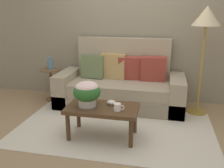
{
  "coord_description": "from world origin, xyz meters",
  "views": [
    {
      "loc": [
        0.64,
        -3.14,
        1.61
      ],
      "look_at": [
        -0.1,
        0.27,
        0.56
      ],
      "focal_mm": 39.93,
      "sensor_mm": 36.0,
      "label": 1
    }
  ],
  "objects_px": {
    "potted_plant": "(87,92)",
    "coffee_mug": "(118,107)",
    "table_vase": "(50,64)",
    "coffee_table": "(102,111)",
    "couch": "(121,86)",
    "floor_lamp": "(206,23)",
    "snack_bowl": "(111,102)",
    "side_table": "(51,79)"
  },
  "relations": [
    {
      "from": "side_table",
      "to": "coffee_mug",
      "type": "relative_size",
      "value": 4.47
    },
    {
      "from": "side_table",
      "to": "table_vase",
      "type": "relative_size",
      "value": 2.68
    },
    {
      "from": "couch",
      "to": "side_table",
      "type": "xyz_separation_m",
      "value": [
        -1.28,
        -0.02,
        0.07
      ]
    },
    {
      "from": "snack_bowl",
      "to": "side_table",
      "type": "bearing_deg",
      "value": 141.93
    },
    {
      "from": "coffee_mug",
      "to": "snack_bowl",
      "type": "height_order",
      "value": "coffee_mug"
    },
    {
      "from": "floor_lamp",
      "to": "table_vase",
      "type": "relative_size",
      "value": 7.55
    },
    {
      "from": "table_vase",
      "to": "coffee_table",
      "type": "bearing_deg",
      "value": -42.6
    },
    {
      "from": "coffee_mug",
      "to": "table_vase",
      "type": "bearing_deg",
      "value": 139.83
    },
    {
      "from": "side_table",
      "to": "coffee_mug",
      "type": "xyz_separation_m",
      "value": [
        1.47,
        -1.24,
        0.06
      ]
    },
    {
      "from": "couch",
      "to": "potted_plant",
      "type": "relative_size",
      "value": 6.14
    },
    {
      "from": "floor_lamp",
      "to": "snack_bowl",
      "type": "distance_m",
      "value": 1.83
    },
    {
      "from": "potted_plant",
      "to": "coffee_mug",
      "type": "height_order",
      "value": "potted_plant"
    },
    {
      "from": "potted_plant",
      "to": "table_vase",
      "type": "xyz_separation_m",
      "value": [
        -1.05,
        1.16,
        0.06
      ]
    },
    {
      "from": "couch",
      "to": "floor_lamp",
      "type": "height_order",
      "value": "floor_lamp"
    },
    {
      "from": "side_table",
      "to": "table_vase",
      "type": "distance_m",
      "value": 0.27
    },
    {
      "from": "couch",
      "to": "snack_bowl",
      "type": "relative_size",
      "value": 18.89
    },
    {
      "from": "side_table",
      "to": "coffee_mug",
      "type": "bearing_deg",
      "value": -40.15
    },
    {
      "from": "side_table",
      "to": "coffee_table",
      "type": "bearing_deg",
      "value": -42.55
    },
    {
      "from": "coffee_mug",
      "to": "snack_bowl",
      "type": "distance_m",
      "value": 0.22
    },
    {
      "from": "coffee_mug",
      "to": "snack_bowl",
      "type": "bearing_deg",
      "value": 123.14
    },
    {
      "from": "snack_bowl",
      "to": "table_vase",
      "type": "height_order",
      "value": "table_vase"
    },
    {
      "from": "potted_plant",
      "to": "table_vase",
      "type": "height_order",
      "value": "table_vase"
    },
    {
      "from": "coffee_table",
      "to": "potted_plant",
      "type": "bearing_deg",
      "value": -174.82
    },
    {
      "from": "couch",
      "to": "coffee_mug",
      "type": "relative_size",
      "value": 16.08
    },
    {
      "from": "side_table",
      "to": "floor_lamp",
      "type": "distance_m",
      "value": 2.75
    },
    {
      "from": "couch",
      "to": "floor_lamp",
      "type": "relative_size",
      "value": 1.28
    },
    {
      "from": "potted_plant",
      "to": "table_vase",
      "type": "bearing_deg",
      "value": 132.11
    },
    {
      "from": "couch",
      "to": "side_table",
      "type": "distance_m",
      "value": 1.28
    },
    {
      "from": "coffee_mug",
      "to": "table_vase",
      "type": "distance_m",
      "value": 1.91
    },
    {
      "from": "floor_lamp",
      "to": "snack_bowl",
      "type": "bearing_deg",
      "value": -140.57
    },
    {
      "from": "side_table",
      "to": "potted_plant",
      "type": "xyz_separation_m",
      "value": [
        1.06,
        -1.17,
        0.21
      ]
    },
    {
      "from": "potted_plant",
      "to": "snack_bowl",
      "type": "xyz_separation_m",
      "value": [
        0.29,
        0.11,
        -0.16
      ]
    },
    {
      "from": "potted_plant",
      "to": "coffee_mug",
      "type": "relative_size",
      "value": 2.62
    },
    {
      "from": "couch",
      "to": "potted_plant",
      "type": "bearing_deg",
      "value": -100.23
    },
    {
      "from": "couch",
      "to": "side_table",
      "type": "bearing_deg",
      "value": -178.91
    },
    {
      "from": "coffee_table",
      "to": "coffee_mug",
      "type": "distance_m",
      "value": 0.25
    },
    {
      "from": "potted_plant",
      "to": "snack_bowl",
      "type": "height_order",
      "value": "potted_plant"
    },
    {
      "from": "coffee_table",
      "to": "coffee_mug",
      "type": "bearing_deg",
      "value": -22.11
    },
    {
      "from": "side_table",
      "to": "table_vase",
      "type": "bearing_deg",
      "value": -38.8
    },
    {
      "from": "couch",
      "to": "floor_lamp",
      "type": "xyz_separation_m",
      "value": [
        1.28,
        -0.09,
        1.08
      ]
    },
    {
      "from": "snack_bowl",
      "to": "coffee_table",
      "type": "bearing_deg",
      "value": -134.91
    },
    {
      "from": "potted_plant",
      "to": "coffee_mug",
      "type": "xyz_separation_m",
      "value": [
        0.41,
        -0.07,
        -0.15
      ]
    }
  ]
}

